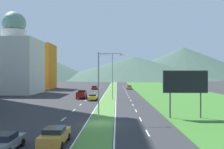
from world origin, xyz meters
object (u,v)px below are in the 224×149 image
(pickup_truck_0, at_px, (82,94))
(car_1, at_px, (129,87))
(car_2, at_px, (93,97))
(car_4, at_px, (94,88))
(street_lamp_mid, at_px, (111,74))
(street_lamp_near, at_px, (102,80))
(car_3, at_px, (55,135))
(billboard_roadside, at_px, (185,83))
(motorcycle_rider, at_px, (83,93))
(car_0, at_px, (4,142))

(pickup_truck_0, bearing_deg, car_1, -20.36)
(car_2, bearing_deg, car_4, 4.68)
(street_lamp_mid, height_order, car_2, street_lamp_mid)
(street_lamp_mid, height_order, car_4, street_lamp_mid)
(street_lamp_near, xyz_separation_m, car_1, (6.90, 64.73, -4.42))
(car_3, bearing_deg, billboard_roadside, -48.71)
(car_4, xyz_separation_m, motorcycle_rider, (-0.36, -28.51, -0.02))
(car_3, bearing_deg, motorcycle_rider, 4.70)
(street_lamp_mid, xyz_separation_m, car_1, (6.26, 39.46, -5.33))
(car_0, bearing_deg, street_lamp_mid, -10.67)
(street_lamp_near, xyz_separation_m, car_4, (-6.61, 62.25, -4.42))
(billboard_roadside, xyz_separation_m, pickup_truck_0, (-17.93, 27.29, -3.76))
(car_0, xyz_separation_m, car_2, (3.24, 37.34, -0.00))
(street_lamp_near, relative_size, street_lamp_mid, 0.83)
(billboard_roadside, relative_size, pickup_truck_0, 1.20)
(street_lamp_near, xyz_separation_m, billboard_roadside, (11.28, 0.91, -0.44))
(pickup_truck_0, xyz_separation_m, motorcycle_rider, (-0.32, 5.54, -0.24))
(billboard_roadside, distance_m, car_1, 64.09)
(billboard_roadside, distance_m, car_0, 23.48)
(car_4, bearing_deg, pickup_truck_0, 179.92)
(street_lamp_mid, distance_m, car_3, 37.67)
(street_lamp_near, relative_size, car_1, 2.10)
(car_0, relative_size, car_3, 0.91)
(car_2, relative_size, pickup_truck_0, 0.84)
(billboard_roadside, xyz_separation_m, motorcycle_rider, (-18.25, 32.82, -4.00))
(car_3, bearing_deg, street_lamp_near, -15.25)
(street_lamp_near, height_order, car_3, street_lamp_near)
(car_4, relative_size, motorcycle_rider, 2.05)
(billboard_roadside, bearing_deg, car_0, -140.97)
(street_lamp_near, relative_size, billboard_roadside, 1.37)
(car_1, bearing_deg, billboard_roadside, 3.92)
(street_lamp_near, xyz_separation_m, motorcycle_rider, (-6.97, 33.74, -4.44))
(motorcycle_rider, bearing_deg, street_lamp_near, -168.33)
(pickup_truck_0, distance_m, motorcycle_rider, 5.55)
(street_lamp_mid, bearing_deg, billboard_roadside, -66.41)
(billboard_roadside, xyz_separation_m, car_2, (-14.73, 22.77, -4.02))
(billboard_roadside, relative_size, car_2, 1.42)
(car_2, height_order, car_4, car_4)
(car_2, relative_size, car_4, 1.11)
(billboard_roadside, bearing_deg, motorcycle_rider, 119.07)
(street_lamp_near, relative_size, car_3, 1.89)
(car_1, height_order, car_2, car_1)
(car_1, bearing_deg, car_4, -79.58)
(billboard_roadside, bearing_deg, street_lamp_near, -175.37)
(motorcycle_rider, bearing_deg, car_1, -24.11)
(car_4, bearing_deg, street_lamp_near, -173.94)
(street_lamp_mid, xyz_separation_m, pickup_truck_0, (-7.30, 2.93, -5.11))
(car_3, bearing_deg, car_0, 117.83)
(motorcycle_rider, bearing_deg, pickup_truck_0, -176.72)
(street_lamp_near, bearing_deg, motorcycle_rider, 101.67)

